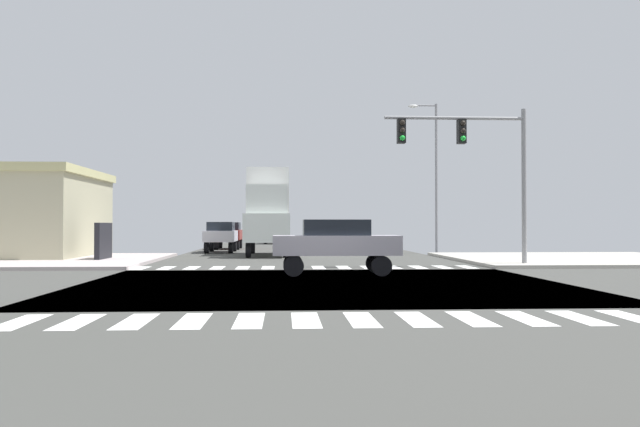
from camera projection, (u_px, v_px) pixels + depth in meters
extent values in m
cube|color=#42423E|center=(323.00, 285.00, 19.19)|extent=(14.00, 90.00, 0.05)
cube|color=#42423E|center=(323.00, 285.00, 19.19)|extent=(90.00, 12.00, 0.05)
cube|color=#B2ADA3|center=(578.00, 259.00, 31.89)|extent=(12.00, 12.00, 0.14)
cube|color=#B5A8A7|center=(25.00, 260.00, 30.45)|extent=(12.00, 12.00, 0.14)
cube|color=white|center=(19.00, 322.00, 11.58)|extent=(0.50, 2.00, 0.01)
cube|color=white|center=(78.00, 322.00, 11.64)|extent=(0.50, 2.00, 0.01)
cube|color=white|center=(135.00, 321.00, 11.69)|extent=(0.50, 2.00, 0.01)
cube|color=white|center=(193.00, 321.00, 11.75)|extent=(0.50, 2.00, 0.01)
cube|color=white|center=(249.00, 320.00, 11.81)|extent=(0.50, 2.00, 0.01)
cube|color=white|center=(306.00, 320.00, 11.86)|extent=(0.50, 2.00, 0.01)
cube|color=white|center=(361.00, 319.00, 11.92)|extent=(0.50, 2.00, 0.01)
cube|color=white|center=(417.00, 319.00, 11.97)|extent=(0.50, 2.00, 0.01)
cube|color=white|center=(471.00, 319.00, 12.03)|extent=(0.50, 2.00, 0.01)
cube|color=white|center=(525.00, 318.00, 12.08)|extent=(0.50, 2.00, 0.01)
cube|color=white|center=(579.00, 318.00, 12.14)|extent=(0.50, 2.00, 0.01)
cube|color=white|center=(632.00, 317.00, 12.19)|extent=(0.50, 2.00, 0.01)
cube|color=white|center=(141.00, 268.00, 26.10)|extent=(0.50, 2.00, 0.01)
cube|color=white|center=(166.00, 268.00, 26.16)|extent=(0.50, 2.00, 0.01)
cube|color=white|center=(192.00, 268.00, 26.21)|extent=(0.50, 2.00, 0.01)
cube|color=white|center=(217.00, 268.00, 26.27)|extent=(0.50, 2.00, 0.01)
cube|color=white|center=(243.00, 268.00, 26.33)|extent=(0.50, 2.00, 0.01)
cube|color=white|center=(268.00, 268.00, 26.38)|extent=(0.50, 2.00, 0.01)
cube|color=white|center=(293.00, 268.00, 26.44)|extent=(0.50, 2.00, 0.01)
cube|color=white|center=(318.00, 267.00, 26.49)|extent=(0.50, 2.00, 0.01)
cube|color=white|center=(343.00, 267.00, 26.55)|extent=(0.50, 2.00, 0.01)
cube|color=white|center=(368.00, 267.00, 26.60)|extent=(0.50, 2.00, 0.01)
cube|color=white|center=(393.00, 267.00, 26.66)|extent=(0.50, 2.00, 0.01)
cube|color=white|center=(418.00, 267.00, 26.71)|extent=(0.50, 2.00, 0.01)
cube|color=white|center=(442.00, 267.00, 26.77)|extent=(0.50, 2.00, 0.01)
cube|color=white|center=(467.00, 267.00, 26.82)|extent=(0.50, 2.00, 0.01)
cylinder|color=gray|center=(524.00, 188.00, 27.28)|extent=(0.20, 0.20, 6.47)
cylinder|color=gray|center=(454.00, 118.00, 27.17)|extent=(5.78, 0.14, 0.14)
cube|color=black|center=(461.00, 132.00, 27.17)|extent=(0.32, 0.40, 1.00)
sphere|color=black|center=(463.00, 123.00, 26.93)|extent=(0.22, 0.22, 0.22)
sphere|color=black|center=(463.00, 131.00, 26.93)|extent=(0.22, 0.22, 0.22)
sphere|color=green|center=(463.00, 138.00, 26.92)|extent=(0.22, 0.22, 0.22)
cube|color=black|center=(401.00, 131.00, 27.04)|extent=(0.32, 0.40, 1.00)
sphere|color=black|center=(402.00, 123.00, 26.80)|extent=(0.22, 0.22, 0.22)
sphere|color=black|center=(402.00, 130.00, 26.79)|extent=(0.22, 0.22, 0.22)
sphere|color=green|center=(402.00, 138.00, 26.79)|extent=(0.22, 0.22, 0.22)
cylinder|color=gray|center=(436.00, 178.00, 39.88)|extent=(0.16, 0.16, 8.98)
cylinder|color=gray|center=(425.00, 106.00, 39.92)|extent=(1.40, 0.10, 0.10)
ellipsoid|color=silver|center=(413.00, 106.00, 39.88)|extent=(0.60, 0.32, 0.20)
cube|color=black|center=(103.00, 242.00, 30.65)|extent=(0.24, 2.20, 1.80)
cylinder|color=black|center=(376.00, 263.00, 23.53)|extent=(0.68, 0.26, 0.68)
cylinder|color=black|center=(382.00, 266.00, 22.09)|extent=(0.68, 0.26, 0.68)
cylinder|color=black|center=(293.00, 264.00, 23.36)|extent=(0.68, 0.26, 0.68)
cylinder|color=black|center=(294.00, 266.00, 21.93)|extent=(0.68, 0.26, 0.68)
cube|color=#B8B0BD|center=(336.00, 245.00, 22.74)|extent=(4.30, 1.80, 0.66)
cube|color=black|center=(336.00, 228.00, 22.75)|extent=(2.24, 1.55, 0.54)
cylinder|color=black|center=(282.00, 240.00, 58.41)|extent=(0.26, 0.68, 0.68)
cylinder|color=black|center=(265.00, 240.00, 58.33)|extent=(0.26, 0.68, 0.68)
cylinder|color=black|center=(282.00, 240.00, 61.33)|extent=(0.26, 0.68, 0.68)
cylinder|color=black|center=(266.00, 240.00, 61.25)|extent=(0.26, 0.68, 0.68)
cube|color=#B1B0BC|center=(274.00, 233.00, 59.85)|extent=(1.80, 4.30, 0.66)
cube|color=black|center=(274.00, 226.00, 59.86)|extent=(1.55, 2.24, 0.54)
cylinder|color=black|center=(231.00, 248.00, 39.67)|extent=(0.26, 0.68, 0.68)
cylinder|color=black|center=(207.00, 248.00, 39.59)|extent=(0.26, 0.68, 0.68)
cylinder|color=black|center=(234.00, 246.00, 42.59)|extent=(0.26, 0.68, 0.68)
cylinder|color=black|center=(212.00, 246.00, 42.51)|extent=(0.26, 0.68, 0.68)
cube|color=silver|center=(221.00, 236.00, 41.11)|extent=(1.80, 4.30, 0.66)
cube|color=black|center=(221.00, 226.00, 41.12)|extent=(1.55, 2.24, 0.54)
cylinder|color=black|center=(285.00, 250.00, 34.56)|extent=(0.26, 0.80, 0.80)
cylinder|color=black|center=(248.00, 250.00, 34.45)|extent=(0.26, 0.80, 0.80)
cylinder|color=black|center=(285.00, 247.00, 39.44)|extent=(0.26, 0.80, 0.80)
cylinder|color=black|center=(253.00, 247.00, 39.34)|extent=(0.26, 0.80, 0.80)
cube|color=silver|center=(268.00, 228.00, 36.97)|extent=(2.40, 7.20, 1.49)
cube|color=white|center=(268.00, 192.00, 38.08)|extent=(2.30, 4.18, 2.56)
cube|color=silver|center=(267.00, 200.00, 34.84)|extent=(2.11, 2.02, 1.49)
cylinder|color=black|center=(237.00, 245.00, 45.45)|extent=(0.26, 0.68, 0.68)
cylinder|color=black|center=(216.00, 245.00, 45.37)|extent=(0.26, 0.68, 0.68)
cylinder|color=black|center=(240.00, 244.00, 48.37)|extent=(0.26, 0.68, 0.68)
cylinder|color=black|center=(220.00, 244.00, 48.29)|extent=(0.26, 0.68, 0.68)
cube|color=maroon|center=(229.00, 235.00, 46.88)|extent=(1.80, 4.30, 0.66)
cube|color=black|center=(229.00, 226.00, 46.89)|extent=(1.55, 2.24, 0.54)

